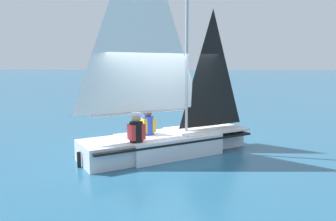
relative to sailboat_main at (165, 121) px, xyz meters
The scene contains 4 objects.
ground_plane 0.84m from the sailboat_main, 126.81° to the left, with size 260.00×260.00×0.00m, color #235675.
sailboat_main is the anchor object (origin of this frame).
sailor_helm 0.48m from the sailboat_main, 85.88° to the right, with size 0.42×0.43×1.16m.
sailor_crew 1.03m from the sailboat_main, 33.13° to the right, with size 0.42×0.43×1.16m.
Camera 1 is at (7.97, 0.93, 2.23)m, focal length 35.00 mm.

